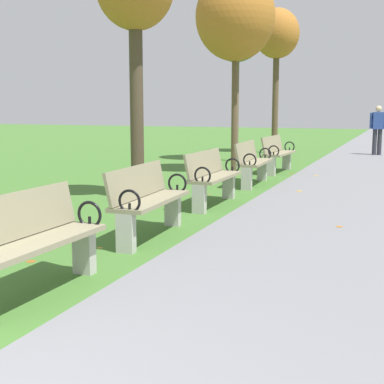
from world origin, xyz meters
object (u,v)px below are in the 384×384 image
at_px(park_bench_5, 252,162).
at_px(pedestrian_walking, 378,127).
at_px(tree_4, 277,36).
at_px(tree_3, 237,29).
at_px(park_bench_4, 212,176).
at_px(park_bench_2, 29,242).
at_px(tree_2, 235,17).
at_px(park_bench_6, 277,153).
at_px(park_bench_3, 148,199).

height_order(park_bench_5, pedestrian_walking, pedestrian_walking).
height_order(park_bench_5, tree_4, tree_4).
bearing_deg(tree_3, park_bench_4, -76.16).
relative_size(park_bench_2, pedestrian_walking, 0.99).
bearing_deg(tree_3, tree_2, -74.01).
xyz_separation_m(park_bench_4, tree_4, (-1.34, 10.53, 3.49)).
relative_size(park_bench_5, tree_4, 0.33).
relative_size(park_bench_2, tree_2, 0.34).
bearing_deg(park_bench_2, pedestrian_walking, 82.53).
bearing_deg(park_bench_4, park_bench_2, -90.00).
relative_size(park_bench_6, tree_3, 0.34).
distance_m(park_bench_3, tree_3, 10.50).
bearing_deg(park_bench_4, park_bench_5, 90.00).
bearing_deg(tree_4, park_bench_3, -84.09).
bearing_deg(park_bench_3, tree_4, 95.91).
height_order(tree_2, tree_3, tree_3).
bearing_deg(park_bench_5, pedestrian_walking, 76.09).
relative_size(park_bench_4, pedestrian_walking, 0.99).
bearing_deg(pedestrian_walking, park_bench_4, -100.70).
distance_m(park_bench_3, pedestrian_walking, 13.44).
height_order(park_bench_5, tree_2, tree_2).
distance_m(park_bench_2, tree_3, 12.69).
distance_m(park_bench_2, park_bench_3, 2.32).
distance_m(park_bench_2, tree_2, 9.86).
xyz_separation_m(park_bench_2, tree_3, (-1.81, 12.11, 3.33)).
distance_m(park_bench_5, tree_2, 3.89).
height_order(park_bench_3, tree_4, tree_4).
distance_m(park_bench_2, park_bench_5, 7.33).
height_order(park_bench_6, tree_2, tree_2).
relative_size(park_bench_4, tree_3, 0.33).
bearing_deg(pedestrian_walking, park_bench_3, -98.76).
xyz_separation_m(park_bench_3, pedestrian_walking, (2.05, 13.27, 0.44)).
distance_m(park_bench_2, park_bench_6, 9.70).
height_order(park_bench_5, park_bench_6, same).
bearing_deg(park_bench_4, pedestrian_walking, 79.30).
bearing_deg(park_bench_6, park_bench_2, -90.00).
relative_size(park_bench_3, tree_3, 0.34).
bearing_deg(tree_4, tree_3, -98.31).
relative_size(tree_2, tree_4, 0.97).
bearing_deg(park_bench_6, pedestrian_walking, 70.87).
bearing_deg(park_bench_5, tree_3, 110.73).
bearing_deg(park_bench_2, tree_4, 95.01).
relative_size(park_bench_2, park_bench_4, 1.01).
xyz_separation_m(park_bench_3, tree_2, (-0.99, 6.94, 3.22)).
height_order(park_bench_2, tree_3, tree_3).
height_order(park_bench_5, tree_3, tree_3).
height_order(park_bench_4, tree_2, tree_2).
distance_m(tree_2, tree_4, 6.05).
relative_size(park_bench_4, tree_4, 0.33).
height_order(park_bench_4, park_bench_6, same).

